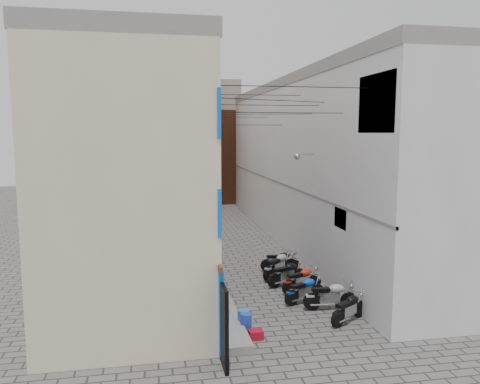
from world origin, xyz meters
TOP-DOWN VIEW (x-y plane):
  - ground at (0.00, 0.00)m, footprint 90.00×90.00m
  - plinth at (-2.05, 13.00)m, footprint 0.90×26.00m
  - building_left at (-4.98, 12.95)m, footprint 5.10×27.00m
  - building_right at (5.00, 13.00)m, footprint 5.94×26.00m
  - building_far_brick_left at (-2.00, 28.00)m, footprint 6.00×6.00m
  - building_far_brick_right at (3.00, 30.00)m, footprint 5.00×6.00m
  - building_far_concrete at (0.00, 34.00)m, footprint 8.00×5.00m
  - far_shopfront at (0.00, 25.20)m, footprint 2.00×0.30m
  - overhead_wires at (0.00, 7.64)m, footprint 5.80×13.02m
  - motorcycle_a at (1.90, 1.64)m, footprint 1.80×1.41m
  - motorcycle_b at (1.71, 2.76)m, footprint 1.97×0.83m
  - motorcycle_c at (1.06, 3.61)m, footprint 1.87×1.21m
  - motorcycle_d at (1.31, 4.73)m, footprint 1.93×1.20m
  - motorcycle_e at (0.96, 5.59)m, footprint 1.94×1.27m
  - motorcycle_f at (0.89, 6.63)m, footprint 1.97×1.82m
  - motorcycle_g at (1.21, 7.50)m, footprint 1.79×0.57m
  - person_a at (-2.22, 3.16)m, footprint 0.52×0.72m
  - person_b at (-1.96, 6.17)m, footprint 0.99×1.03m
  - water_jug_near at (-1.53, 1.55)m, footprint 0.41×0.41m
  - water_jug_far at (-1.55, 1.86)m, footprint 0.42×0.42m
  - red_crate at (-1.34, 0.97)m, footprint 0.43×0.33m

SIDE VIEW (x-z plane):
  - ground at x=0.00m, z-range 0.00..0.00m
  - plinth at x=-2.05m, z-range 0.00..0.25m
  - red_crate at x=-1.34m, z-range 0.00..0.27m
  - water_jug_near at x=-1.53m, z-range 0.00..0.57m
  - water_jug_far at x=-1.55m, z-range 0.00..0.57m
  - motorcycle_a at x=1.90m, z-range 0.00..1.03m
  - motorcycle_c at x=1.06m, z-range 0.00..1.03m
  - motorcycle_g at x=1.21m, z-range 0.00..1.03m
  - motorcycle_d at x=1.31m, z-range 0.00..1.07m
  - motorcycle_e at x=0.96m, z-range 0.00..1.08m
  - motorcycle_b at x=1.71m, z-range 0.00..1.11m
  - motorcycle_f at x=0.89m, z-range 0.00..1.18m
  - person_b at x=-1.96m, z-range 0.25..1.92m
  - person_a at x=-2.22m, z-range 0.25..2.09m
  - far_shopfront at x=0.00m, z-range 0.00..2.40m
  - building_far_brick_right at x=3.00m, z-range 0.00..8.00m
  - building_left at x=-4.98m, z-range 0.00..9.00m
  - building_right at x=5.00m, z-range 0.01..9.01m
  - building_far_brick_left at x=-2.00m, z-range 0.00..10.00m
  - building_far_concrete at x=0.00m, z-range 0.00..11.00m
  - overhead_wires at x=0.00m, z-range 6.46..7.79m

